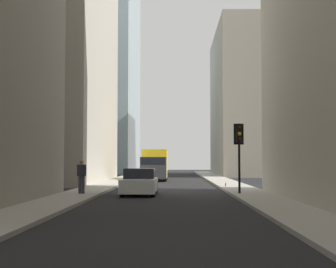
{
  "coord_description": "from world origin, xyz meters",
  "views": [
    {
      "loc": [
        -29.76,
        -0.52,
        1.83
      ],
      "look_at": [
        19.97,
        0.25,
        4.55
      ],
      "focal_mm": 52.13,
      "sensor_mm": 36.0,
      "label": 1
    }
  ],
  "objects_px": {
    "discarded_bottle": "(226,185)",
    "sedan_white": "(140,182)",
    "traffic_light_foreground": "(239,142)",
    "delivery_truck": "(155,165)",
    "pedestrian": "(82,175)"
  },
  "relations": [
    {
      "from": "sedan_white",
      "to": "discarded_bottle",
      "type": "xyz_separation_m",
      "value": [
        6.09,
        -5.21,
        -0.42
      ]
    },
    {
      "from": "sedan_white",
      "to": "delivery_truck",
      "type": "bearing_deg",
      "value": 0.0
    },
    {
      "from": "sedan_white",
      "to": "traffic_light_foreground",
      "type": "bearing_deg",
      "value": -98.29
    },
    {
      "from": "discarded_bottle",
      "to": "sedan_white",
      "type": "bearing_deg",
      "value": 139.45
    },
    {
      "from": "pedestrian",
      "to": "discarded_bottle",
      "type": "xyz_separation_m",
      "value": [
        7.15,
        -8.13,
        -0.85
      ]
    },
    {
      "from": "sedan_white",
      "to": "traffic_light_foreground",
      "type": "relative_size",
      "value": 1.19
    },
    {
      "from": "delivery_truck",
      "to": "pedestrian",
      "type": "height_order",
      "value": "delivery_truck"
    },
    {
      "from": "traffic_light_foreground",
      "to": "sedan_white",
      "type": "bearing_deg",
      "value": 81.71
    },
    {
      "from": "traffic_light_foreground",
      "to": "pedestrian",
      "type": "relative_size",
      "value": 2.07
    },
    {
      "from": "pedestrian",
      "to": "discarded_bottle",
      "type": "bearing_deg",
      "value": -48.66
    },
    {
      "from": "traffic_light_foreground",
      "to": "pedestrian",
      "type": "height_order",
      "value": "traffic_light_foreground"
    },
    {
      "from": "sedan_white",
      "to": "traffic_light_foreground",
      "type": "distance_m",
      "value": 5.7
    },
    {
      "from": "delivery_truck",
      "to": "traffic_light_foreground",
      "type": "distance_m",
      "value": 20.22
    },
    {
      "from": "delivery_truck",
      "to": "discarded_bottle",
      "type": "distance_m",
      "value": 13.72
    },
    {
      "from": "sedan_white",
      "to": "discarded_bottle",
      "type": "bearing_deg",
      "value": -40.55
    }
  ]
}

